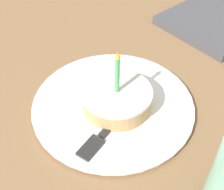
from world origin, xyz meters
The scene contains 5 objects.
ground_plane centered at (0.00, 0.00, -0.02)m, with size 2.40×2.40×0.04m.
plate centered at (0.00, 0.00, 0.01)m, with size 0.29×0.29×0.01m.
cake_slice centered at (0.00, -0.01, 0.03)m, with size 0.12×0.12×0.12m.
fork centered at (-0.04, -0.04, 0.01)m, with size 0.18×0.07×0.00m.
marble_board centered at (0.36, 0.05, 0.01)m, with size 0.21×0.20×0.02m.
Camera 1 is at (-0.25, -0.29, 0.41)m, focal length 50.00 mm.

